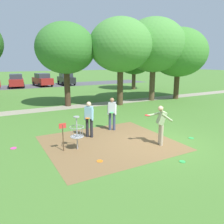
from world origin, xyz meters
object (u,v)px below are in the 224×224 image
object	(u,v)px
player_throwing	(161,123)
disc_golf_basket	(75,132)
player_waiting_left	(112,112)
frisbee_far_left	(13,148)
parked_car_rightmost	(66,79)
player_foreground_watching	(89,117)
tree_near_left	(120,45)
parked_car_center_left	(16,81)
frisbee_mid_grass	(191,138)
tree_far_center	(134,57)
frisbee_near_basket	(182,162)
tree_near_right	(179,53)
parked_car_center_right	(42,80)
tree_mid_center	(66,49)
tree_far_left	(154,45)
frisbee_by_tee	(100,161)

from	to	relation	value
player_throwing	disc_golf_basket	bearing A→B (deg)	159.52
player_waiting_left	frisbee_far_left	world-z (taller)	player_waiting_left
player_waiting_left	parked_car_rightmost	world-z (taller)	parked_car_rightmost
player_foreground_watching	parked_car_rightmost	world-z (taller)	parked_car_rightmost
tree_near_left	parked_car_center_left	bearing A→B (deg)	108.51
frisbee_mid_grass	tree_far_center	distance (m)	19.32
frisbee_near_basket	frisbee_far_left	distance (m)	6.74
disc_golf_basket	player_foreground_watching	xyz separation A→B (m)	(1.09, 1.14, 0.21)
tree_near_right	parked_car_center_right	size ratio (longest dim) A/B	1.50
player_foreground_watching	player_throwing	bearing A→B (deg)	-46.48
player_foreground_watching	frisbee_mid_grass	world-z (taller)	player_foreground_watching
player_foreground_watching	tree_mid_center	bearing A→B (deg)	79.15
disc_golf_basket	frisbee_mid_grass	size ratio (longest dim) A/B	5.61
tree_mid_center	parked_car_rightmost	bearing A→B (deg)	72.80
parked_car_center_left	parked_car_rightmost	size ratio (longest dim) A/B	1.03
player_foreground_watching	tree_far_left	bearing A→B (deg)	36.43
frisbee_near_basket	tree_mid_center	xyz separation A→B (m)	(-0.33, 11.99, 4.48)
frisbee_near_basket	parked_car_center_left	size ratio (longest dim) A/B	0.05
frisbee_near_basket	tree_near_left	size ratio (longest dim) A/B	0.03
frisbee_near_basket	frisbee_by_tee	world-z (taller)	same
tree_far_center	tree_mid_center	bearing A→B (deg)	-148.86
tree_near_left	tree_far_center	bearing A→B (deg)	49.70
frisbee_by_tee	tree_far_left	world-z (taller)	tree_far_left
tree_mid_center	parked_car_center_left	bearing A→B (deg)	97.22
player_throwing	tree_mid_center	xyz separation A→B (m)	(-0.76, 10.29, 3.50)
disc_golf_basket	parked_car_center_right	bearing A→B (deg)	80.86
frisbee_far_left	tree_far_center	xyz separation A→B (m)	(15.76, 14.27, 4.02)
frisbee_near_basket	tree_far_left	bearing A→B (deg)	55.98
player_waiting_left	frisbee_by_tee	xyz separation A→B (m)	(-2.22, -3.09, -0.96)
frisbee_near_basket	tree_far_left	size ratio (longest dim) A/B	0.03
tree_near_left	tree_far_left	distance (m)	3.79
frisbee_mid_grass	frisbee_far_left	bearing A→B (deg)	160.09
player_throwing	frisbee_far_left	bearing A→B (deg)	155.06
parked_car_rightmost	player_waiting_left	bearing A→B (deg)	-102.08
player_foreground_watching	player_waiting_left	bearing A→B (deg)	17.31
player_waiting_left	tree_near_right	xyz separation A→B (m)	(10.30, 5.87, 3.35)
disc_golf_basket	tree_near_right	size ratio (longest dim) A/B	0.21
player_foreground_watching	frisbee_far_left	distance (m)	3.47
tree_mid_center	parked_car_center_left	xyz separation A→B (m)	(-2.06, 16.26, -3.56)
tree_far_left	player_waiting_left	bearing A→B (deg)	-140.65
player_throwing	tree_mid_center	world-z (taller)	tree_mid_center
player_foreground_watching	frisbee_by_tee	bearing A→B (deg)	-105.57
player_foreground_watching	frisbee_near_basket	xyz separation A→B (m)	(1.85, -4.10, -0.96)
tree_far_left	disc_golf_basket	bearing A→B (deg)	-142.39
player_foreground_watching	tree_near_left	xyz separation A→B (m)	(5.44, 6.25, 3.78)
player_waiting_left	frisbee_far_left	size ratio (longest dim) A/B	6.83
player_throwing	player_waiting_left	world-z (taller)	same
disc_golf_basket	frisbee_far_left	distance (m)	2.72
tree_mid_center	tree_near_left	bearing A→B (deg)	-22.65
frisbee_by_tee	tree_near_left	xyz separation A→B (m)	(6.18, 8.88, 4.74)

